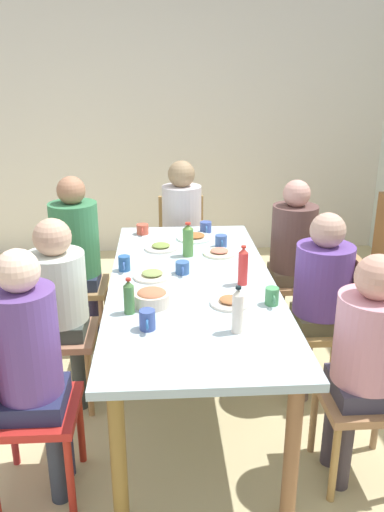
{
  "coord_description": "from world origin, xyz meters",
  "views": [
    {
      "loc": [
        2.78,
        -0.17,
        1.93
      ],
      "look_at": [
        0.0,
        0.0,
        0.92
      ],
      "focal_mm": 36.69,
      "sensor_mm": 36.0,
      "label": 1
    }
  ],
  "objects_px": {
    "person_1": "(321,287)",
    "chair_5": "(67,278)",
    "person_2": "(30,356)",
    "person_6": "(367,349)",
    "bottle_3": "(238,311)",
    "cup_6": "(182,268)",
    "plate_1": "(230,302)",
    "cup_0": "(221,241)",
    "chair_3": "(47,325)",
    "cup_3": "(147,320)",
    "person_0": "(182,220)",
    "bottle_0": "(188,240)",
    "dining_table": "(192,293)",
    "person_3": "(59,294)",
    "cup_2": "(272,296)",
    "bottle_1": "(243,266)",
    "chair_1": "(333,317)",
    "bottle_2": "(129,297)",
    "chair_0": "(182,243)",
    "chair_4": "(302,273)",
    "person_5": "(77,246)",
    "cup_5": "(124,263)",
    "person_4": "(292,246)",
    "plate_4": "(161,247)",
    "cup_4": "(206,227)",
    "chair_2": "(15,398)",
    "plate_3": "(219,252)",
    "plate_0": "(195,237)",
    "bowl_0": "(152,297)",
    "chair_6": "(380,385)",
    "cup_1": "(143,229)"
  },
  "relations": [
    {
      "from": "chair_3",
      "to": "bottle_1",
      "type": "height_order",
      "value": "bottle_1"
    },
    {
      "from": "dining_table",
      "to": "person_3",
      "type": "bearing_deg",
      "value": -90.0
    },
    {
      "from": "chair_1",
      "to": "person_5",
      "type": "bearing_deg",
      "value": -114.0
    },
    {
      "from": "cup_2",
      "to": "person_1",
      "type": "bearing_deg",
      "value": 133.37
    },
    {
      "from": "person_0",
      "to": "cup_6",
      "type": "xyz_separation_m",
      "value": [
        1.26,
        -0.05,
        0.06
      ]
    },
    {
      "from": "plate_1",
      "to": "cup_0",
      "type": "distance_m",
      "value": 0.92
    },
    {
      "from": "chair_3",
      "to": "cup_5",
      "type": "height_order",
      "value": "chair_3"
    },
    {
      "from": "plate_0",
      "to": "cup_0",
      "type": "bearing_deg",
      "value": 41.59
    },
    {
      "from": "cup_4",
      "to": "bottle_2",
      "type": "distance_m",
      "value": 1.42
    },
    {
      "from": "chair_2",
      "to": "plate_4",
      "type": "distance_m",
      "value": 1.48
    },
    {
      "from": "plate_1",
      "to": "chair_6",
      "type": "bearing_deg",
      "value": 60.25
    },
    {
      "from": "cup_4",
      "to": "bottle_3",
      "type": "height_order",
      "value": "bottle_3"
    },
    {
      "from": "person_2",
      "to": "person_6",
      "type": "xyz_separation_m",
      "value": [
        0.0,
        1.52,
        -0.02
      ]
    },
    {
      "from": "cup_1",
      "to": "chair_4",
      "type": "bearing_deg",
      "value": 80.63
    },
    {
      "from": "bottle_0",
      "to": "person_2",
      "type": "bearing_deg",
      "value": -33.66
    },
    {
      "from": "chair_3",
      "to": "chair_6",
      "type": "relative_size",
      "value": 1.0
    },
    {
      "from": "person_0",
      "to": "chair_1",
      "type": "bearing_deg",
      "value": 31.89
    },
    {
      "from": "chair_3",
      "to": "cup_3",
      "type": "distance_m",
      "value": 0.9
    },
    {
      "from": "dining_table",
      "to": "cup_2",
      "type": "distance_m",
      "value": 0.54
    },
    {
      "from": "chair_4",
      "to": "bottle_1",
      "type": "distance_m",
      "value": 1.04
    },
    {
      "from": "cup_1",
      "to": "bottle_2",
      "type": "xyz_separation_m",
      "value": [
        1.31,
        -0.03,
        0.05
      ]
    },
    {
      "from": "person_1",
      "to": "bottle_0",
      "type": "distance_m",
      "value": 0.89
    },
    {
      "from": "chair_2",
      "to": "bottle_3",
      "type": "bearing_deg",
      "value": 94.79
    },
    {
      "from": "person_0",
      "to": "plate_1",
      "type": "bearing_deg",
      "value": 5.97
    },
    {
      "from": "person_1",
      "to": "chair_5",
      "type": "distance_m",
      "value": 1.78
    },
    {
      "from": "person_2",
      "to": "plate_4",
      "type": "relative_size",
      "value": 5.56
    },
    {
      "from": "plate_1",
      "to": "cup_2",
      "type": "xyz_separation_m",
      "value": [
        0.02,
        0.21,
        0.03
      ]
    },
    {
      "from": "chair_6",
      "to": "cup_2",
      "type": "height_order",
      "value": "chair_6"
    },
    {
      "from": "plate_0",
      "to": "cup_4",
      "type": "distance_m",
      "value": 0.18
    },
    {
      "from": "chair_4",
      "to": "cup_4",
      "type": "bearing_deg",
      "value": -106.6
    },
    {
      "from": "person_0",
      "to": "chair_3",
      "type": "relative_size",
      "value": 1.37
    },
    {
      "from": "chair_0",
      "to": "chair_5",
      "type": "distance_m",
      "value": 1.13
    },
    {
      "from": "person_4",
      "to": "cup_3",
      "type": "height_order",
      "value": "person_4"
    },
    {
      "from": "person_6",
      "to": "cup_5",
      "type": "bearing_deg",
      "value": -127.82
    },
    {
      "from": "person_1",
      "to": "cup_1",
      "type": "distance_m",
      "value": 1.41
    },
    {
      "from": "cup_5",
      "to": "cup_6",
      "type": "relative_size",
      "value": 0.9
    },
    {
      "from": "person_3",
      "to": "person_5",
      "type": "relative_size",
      "value": 0.93
    },
    {
      "from": "person_3",
      "to": "plate_0",
      "type": "bearing_deg",
      "value": 132.95
    },
    {
      "from": "person_0",
      "to": "cup_6",
      "type": "distance_m",
      "value": 1.26
    },
    {
      "from": "chair_0",
      "to": "chair_4",
      "type": "xyz_separation_m",
      "value": [
        0.74,
        0.85,
        0.0
      ]
    },
    {
      "from": "plate_3",
      "to": "chair_4",
      "type": "bearing_deg",
      "value": 114.0
    },
    {
      "from": "cup_0",
      "to": "cup_2",
      "type": "bearing_deg",
      "value": 9.61
    },
    {
      "from": "dining_table",
      "to": "bottle_3",
      "type": "xyz_separation_m",
      "value": [
        0.63,
        0.17,
        0.19
      ]
    },
    {
      "from": "chair_3",
      "to": "cup_0",
      "type": "xyz_separation_m",
      "value": [
        -0.58,
        1.09,
        0.3
      ]
    },
    {
      "from": "chair_1",
      "to": "bottle_2",
      "type": "distance_m",
      "value": 1.3
    },
    {
      "from": "chair_6",
      "to": "plate_1",
      "type": "relative_size",
      "value": 4.34
    },
    {
      "from": "bowl_0",
      "to": "cup_4",
      "type": "xyz_separation_m",
      "value": [
        -1.25,
        0.39,
        -0.0
      ]
    },
    {
      "from": "bottle_3",
      "to": "cup_6",
      "type": "bearing_deg",
      "value": -163.45
    },
    {
      "from": "cup_2",
      "to": "cup_6",
      "type": "distance_m",
      "value": 0.64
    },
    {
      "from": "chair_3",
      "to": "cup_6",
      "type": "bearing_deg",
      "value": 97.83
    }
  ]
}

